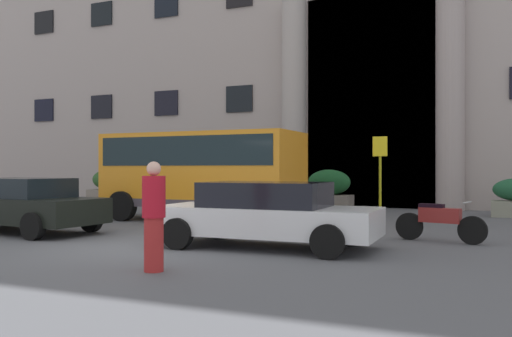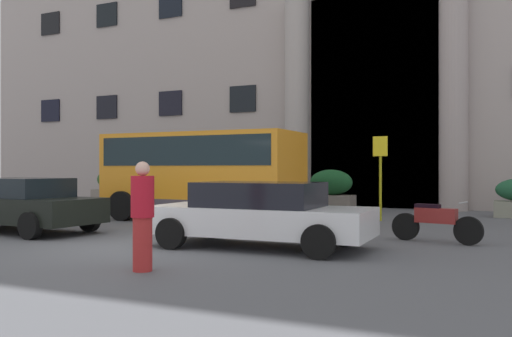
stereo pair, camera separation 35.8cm
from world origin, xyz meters
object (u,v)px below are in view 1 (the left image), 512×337
hedge_planter_west (190,189)px  hedge_planter_entrance_right (329,191)px  hedge_planter_east (109,187)px  bus_stop_sign (380,168)px  motorcycle_near_kerb (438,221)px  parked_sedan_far (266,214)px  parked_compact_extra (20,204)px  orange_minibus (203,168)px  pedestrian_man_crossing (154,216)px

hedge_planter_west → hedge_planter_entrance_right: 5.88m
hedge_planter_west → hedge_planter_east: (-4.57, 0.45, -0.00)m
bus_stop_sign → hedge_planter_west: size_ratio=1.42×
hedge_planter_entrance_right → motorcycle_near_kerb: (4.56, -7.22, -0.29)m
hedge_planter_entrance_right → parked_sedan_far: size_ratio=0.38×
hedge_planter_east → parked_compact_extra: (5.35, -9.88, -0.04)m
orange_minibus → parked_sedan_far: 6.15m
parked_sedan_far → parked_compact_extra: size_ratio=0.99×
pedestrian_man_crossing → hedge_planter_west: bearing=38.2°
bus_stop_sign → parked_compact_extra: 10.17m
motorcycle_near_kerb → pedestrian_man_crossing: 6.47m
hedge_planter_entrance_right → hedge_planter_east: hedge_planter_entrance_right is taller
bus_stop_sign → hedge_planter_east: bus_stop_sign is taller
hedge_planter_east → bus_stop_sign: bearing=-13.7°
parked_sedan_far → motorcycle_near_kerb: parked_sedan_far is taller
hedge_planter_entrance_right → parked_compact_extra: (-5.11, -9.61, -0.05)m
parked_compact_extra → bus_stop_sign: bearing=45.6°
hedge_planter_east → parked_sedan_far: hedge_planter_east is taller
hedge_planter_west → parked_sedan_far: (7.38, -9.35, -0.06)m
parked_compact_extra → pedestrian_man_crossing: 6.70m
hedge_planter_east → pedestrian_man_crossing: size_ratio=1.05×
hedge_planter_entrance_right → parked_sedan_far: (1.50, -9.52, -0.06)m
orange_minibus → parked_compact_extra: bearing=-119.3°
orange_minibus → hedge_planter_west: bearing=124.4°
hedge_planter_west → pedestrian_man_crossing: size_ratio=1.06×
hedge_planter_entrance_right → bus_stop_sign: bearing=-49.4°
hedge_planter_entrance_right → hedge_planter_east: 10.46m
bus_stop_sign → motorcycle_near_kerb: 4.97m
hedge_planter_east → motorcycle_near_kerb: (15.02, -7.50, -0.29)m
hedge_planter_east → parked_compact_extra: bearing=-61.6°
orange_minibus → bus_stop_sign: 5.43m
motorcycle_near_kerb → hedge_planter_entrance_right: bearing=135.0°
hedge_planter_west → hedge_planter_entrance_right: hedge_planter_entrance_right is taller
bus_stop_sign → parked_sedan_far: (-0.96, -6.66, -0.90)m
hedge_planter_west → parked_compact_extra: bearing=-85.3°
orange_minibus → parked_compact_extra: size_ratio=1.32×
bus_stop_sign → parked_sedan_far: bus_stop_sign is taller
hedge_planter_entrance_right → pedestrian_man_crossing: size_ratio=1.00×
motorcycle_near_kerb → orange_minibus: bearing=175.2°
bus_stop_sign → hedge_planter_entrance_right: (-2.46, 2.86, -0.84)m
bus_stop_sign → parked_compact_extra: (-7.57, -6.74, -0.89)m
orange_minibus → bus_stop_sign: bearing=22.6°
motorcycle_near_kerb → pedestrian_man_crossing: pedestrian_man_crossing is taller
hedge_planter_west → parked_compact_extra: size_ratio=0.40×
hedge_planter_entrance_right → parked_compact_extra: bearing=-118.0°
orange_minibus → parked_compact_extra: 5.37m
parked_sedan_far → bus_stop_sign: bearing=80.3°
orange_minibus → pedestrian_man_crossing: (3.45, -7.57, -0.74)m
parked_compact_extra → pedestrian_man_crossing: bearing=-22.2°
hedge_planter_west → parked_sedan_far: 11.92m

